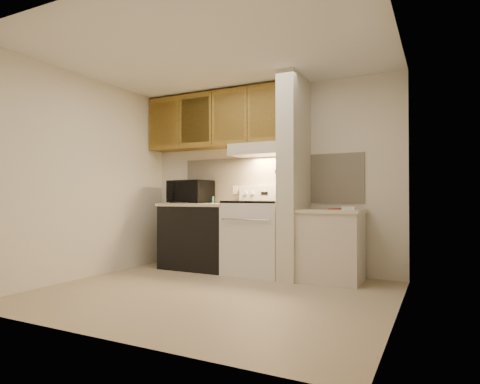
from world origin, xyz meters
The scene contains 50 objects.
floor centered at (0.00, 0.00, 0.00)m, with size 3.60×3.60×0.00m, color tan.
ceiling centered at (0.00, 0.00, 2.50)m, with size 3.60×3.60×0.00m, color white.
wall_back centered at (0.00, 1.50, 1.25)m, with size 3.60×0.02×2.50m, color silver.
wall_left centered at (-1.80, 0.00, 1.25)m, with size 0.02×3.00×2.50m, color silver.
wall_right centered at (1.80, 0.00, 1.25)m, with size 0.02×3.00×2.50m, color silver.
backsplash centered at (0.00, 1.49, 1.24)m, with size 2.60×0.02×0.63m, color beige.
range_body centered at (0.00, 1.16, 0.46)m, with size 0.76×0.65×0.92m, color silver.
oven_window centered at (0.00, 0.84, 0.50)m, with size 0.50×0.01×0.30m, color black.
oven_handle centered at (0.00, 0.80, 0.72)m, with size 0.02×0.02×0.65m, color silver.
cooktop centered at (0.00, 1.16, 0.94)m, with size 0.74×0.64×0.03m, color black.
range_backguard centered at (0.00, 1.44, 1.05)m, with size 0.76×0.08×0.20m, color silver.
range_display centered at (0.00, 1.40, 1.05)m, with size 0.10×0.01×0.04m, color black.
range_knob_left_outer centered at (-0.28, 1.40, 1.05)m, with size 0.05×0.05×0.02m, color silver.
range_knob_left_inner centered at (-0.18, 1.40, 1.05)m, with size 0.05×0.05×0.02m, color silver.
range_knob_right_inner centered at (0.18, 1.40, 1.05)m, with size 0.05×0.05×0.02m, color silver.
range_knob_right_outer centered at (0.28, 1.40, 1.05)m, with size 0.05×0.05×0.02m, color silver.
dishwasher_front centered at (-0.88, 1.17, 0.43)m, with size 1.00×0.63×0.87m, color black.
left_countertop centered at (-0.88, 1.17, 0.89)m, with size 1.04×0.67×0.04m, color beige.
spoon_rest centered at (-1.09, 0.98, 0.92)m, with size 0.24×0.08×0.02m, color black.
teal_jar centered at (-0.83, 1.39, 0.96)m, with size 0.09×0.09×0.10m, color #206367.
outlet centered at (-0.48, 1.48, 1.10)m, with size 0.08×0.01×0.12m, color beige.
microwave centered at (-1.10, 1.25, 1.07)m, with size 0.59×0.40×0.33m, color black.
partition_pillar centered at (0.51, 1.15, 1.25)m, with size 0.22×0.70×2.50m, color beige.
pillar_trim centered at (0.39, 1.15, 1.30)m, with size 0.01×0.70×0.04m, color olive.
knife_strip centered at (0.39, 1.10, 1.32)m, with size 0.02×0.42×0.04m, color black.
knife_blade_a centered at (0.38, 0.93, 1.22)m, with size 0.01×0.04×0.16m, color silver.
knife_handle_a centered at (0.38, 0.94, 1.37)m, with size 0.02×0.02×0.10m, color black.
knife_blade_b centered at (0.38, 1.01, 1.21)m, with size 0.01×0.04×0.18m, color silver.
knife_handle_b centered at (0.38, 1.01, 1.37)m, with size 0.02×0.02×0.10m, color black.
knife_blade_c centered at (0.38, 1.11, 1.20)m, with size 0.01×0.04×0.20m, color silver.
knife_handle_c centered at (0.38, 1.09, 1.37)m, with size 0.02×0.02×0.10m, color black.
knife_blade_d centered at (0.38, 1.19, 1.22)m, with size 0.01×0.04×0.16m, color silver.
knife_handle_d centered at (0.38, 1.17, 1.37)m, with size 0.02×0.02×0.10m, color black.
knife_blade_e centered at (0.38, 1.27, 1.21)m, with size 0.01×0.04×0.18m, color silver.
knife_handle_e centered at (0.38, 1.25, 1.37)m, with size 0.02×0.02×0.10m, color black.
oven_mitt centered at (0.38, 1.32, 1.20)m, with size 0.03×0.11×0.25m, color slate.
right_cab_base centered at (0.97, 1.15, 0.40)m, with size 0.70×0.60×0.81m, color beige.
right_countertop centered at (0.97, 1.15, 0.83)m, with size 0.74×0.64×0.04m, color beige.
red_folder centered at (1.07, 1.25, 0.85)m, with size 0.20×0.28×0.01m, color #AA1A0E.
white_box centered at (1.19, 1.05, 0.87)m, with size 0.14×0.09×0.04m, color white.
range_hood centered at (0.00, 1.28, 1.62)m, with size 0.78×0.44×0.15m, color beige.
hood_lip centered at (0.00, 1.07, 1.58)m, with size 0.78×0.04×0.06m, color beige.
upper_cabinets centered at (-0.69, 1.32, 2.08)m, with size 2.18×0.33×0.77m, color olive.
cab_door_a centered at (-1.51, 1.17, 2.08)m, with size 0.46×0.01×0.63m, color olive.
cab_gap_a centered at (-1.23, 1.16, 2.08)m, with size 0.01×0.01×0.73m, color black.
cab_door_b centered at (-0.96, 1.17, 2.08)m, with size 0.46×0.01×0.63m, color olive.
cab_gap_b centered at (-0.69, 1.16, 2.08)m, with size 0.01×0.01×0.73m, color black.
cab_door_c centered at (-0.42, 1.17, 2.08)m, with size 0.46×0.01×0.63m, color olive.
cab_gap_c centered at (-0.14, 1.16, 2.08)m, with size 0.01×0.01×0.73m, color black.
cab_door_d centered at (0.13, 1.17, 2.08)m, with size 0.46×0.01×0.63m, color olive.
Camera 1 is at (2.14, -3.59, 0.99)m, focal length 30.00 mm.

